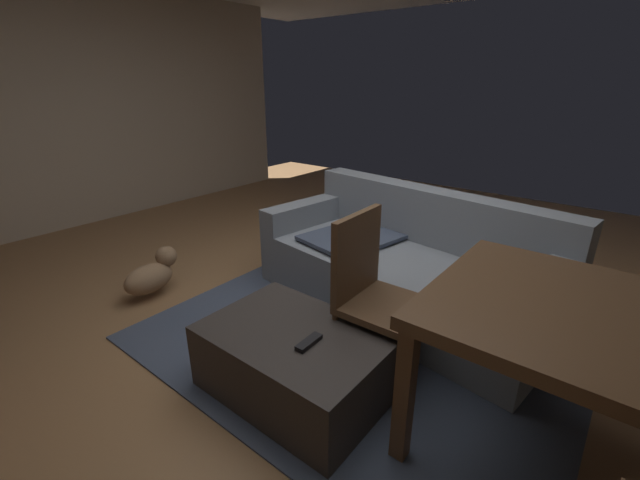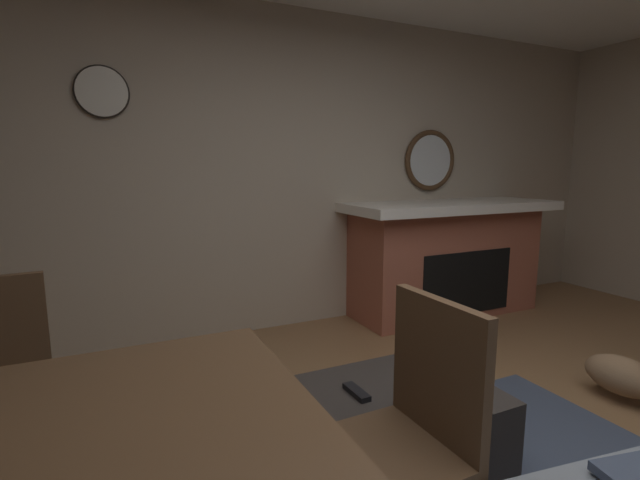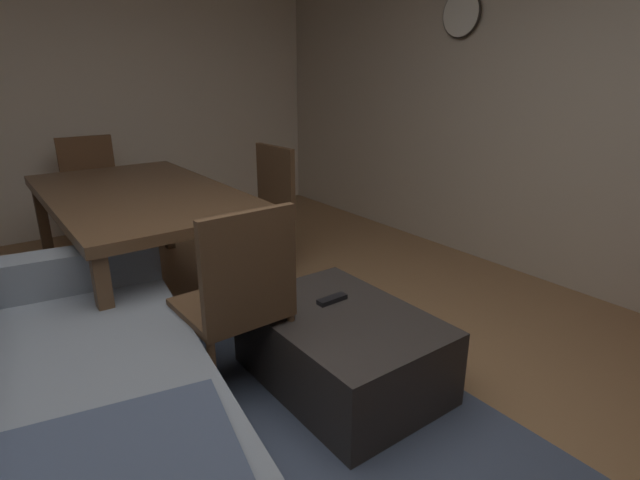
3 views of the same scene
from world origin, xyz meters
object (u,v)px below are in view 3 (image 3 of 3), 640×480
(dining_table, at_px, (140,201))
(dining_chair_south, at_px, (264,202))
(dining_chair_east, at_px, (93,186))
(dining_chair_west, at_px, (239,295))
(ottoman_coffee_table, at_px, (341,349))
(couch, at_px, (63,435))
(tv_remote, at_px, (332,299))
(wall_clock, at_px, (462,14))

(dining_table, relative_size, dining_chair_south, 2.02)
(dining_chair_east, bearing_deg, dining_table, 179.85)
(dining_chair_south, distance_m, dining_chair_east, 1.61)
(dining_table, distance_m, dining_chair_west, 1.34)
(ottoman_coffee_table, distance_m, dining_chair_west, 0.58)
(couch, bearing_deg, dining_chair_west, -75.76)
(tv_remote, xyz_separation_m, dining_chair_south, (1.40, -0.44, 0.13))
(dining_table, distance_m, dining_chair_east, 1.34)
(tv_remote, xyz_separation_m, dining_table, (1.39, 0.47, 0.28))
(dining_chair_west, bearing_deg, dining_chair_south, -34.26)
(couch, distance_m, dining_chair_west, 0.84)
(dining_table, distance_m, dining_chair_south, 0.92)
(dining_table, bearing_deg, couch, 153.01)
(dining_table, bearing_deg, dining_chair_south, -89.62)
(ottoman_coffee_table, xyz_separation_m, dining_chair_east, (2.86, 0.43, 0.33))
(couch, distance_m, dining_chair_east, 2.97)
(tv_remote, bearing_deg, dining_chair_east, 7.95)
(couch, height_order, tv_remote, couch)
(dining_chair_west, distance_m, dining_chair_east, 2.66)
(dining_chair_west, xyz_separation_m, wall_clock, (0.84, -2.39, 1.34))
(couch, height_order, dining_table, couch)
(dining_table, relative_size, wall_clock, 5.32)
(dining_table, xyz_separation_m, dining_chair_south, (0.01, -0.91, -0.15))
(couch, xyz_separation_m, dining_table, (1.53, -0.78, 0.37))
(ottoman_coffee_table, relative_size, tv_remote, 5.95)
(ottoman_coffee_table, relative_size, wall_clock, 2.70)
(ottoman_coffee_table, bearing_deg, tv_remote, -18.13)
(tv_remote, xyz_separation_m, dining_chair_east, (2.73, 0.47, 0.13))
(dining_chair_south, bearing_deg, tv_remote, 162.59)
(tv_remote, bearing_deg, dining_chair_west, 80.38)
(couch, distance_m, dining_chair_south, 2.29)
(dining_chair_east, bearing_deg, couch, 164.70)
(couch, xyz_separation_m, tv_remote, (0.13, -1.25, 0.09))
(ottoman_coffee_table, height_order, wall_clock, wall_clock)
(ottoman_coffee_table, distance_m, tv_remote, 0.24)
(ottoman_coffee_table, bearing_deg, couch, 90.17)
(couch, height_order, dining_chair_south, dining_chair_south)
(ottoman_coffee_table, xyz_separation_m, dining_chair_west, (0.19, 0.43, 0.33))
(dining_chair_south, xyz_separation_m, wall_clock, (-0.50, -1.48, 1.34))
(ottoman_coffee_table, distance_m, wall_clock, 2.77)
(dining_chair_west, height_order, dining_chair_east, same)
(tv_remote, distance_m, dining_chair_east, 2.77)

